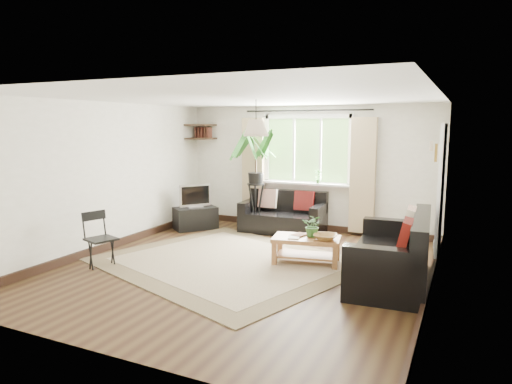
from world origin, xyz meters
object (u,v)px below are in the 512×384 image
at_px(tv_stand, 196,218).
at_px(coffee_table, 306,250).
at_px(palm_stand, 256,179).
at_px(folding_chair, 101,240).
at_px(sofa_right, 390,250).
at_px(sofa_back, 283,213).

bearing_deg(tv_stand, coffee_table, -76.18).
height_order(palm_stand, folding_chair, palm_stand).
height_order(sofa_right, coffee_table, sofa_right).
bearing_deg(sofa_back, coffee_table, -61.12).
height_order(sofa_back, coffee_table, sofa_back).
bearing_deg(sofa_right, folding_chair, -77.90).
relative_size(sofa_back, coffee_table, 1.61).
bearing_deg(sofa_back, tv_stand, -166.54).
distance_m(palm_stand, folding_chair, 3.30).
relative_size(sofa_back, folding_chair, 1.97).
distance_m(sofa_back, palm_stand, 0.83).
relative_size(sofa_right, palm_stand, 0.93).
bearing_deg(sofa_right, palm_stand, -128.68).
xyz_separation_m(tv_stand, palm_stand, (1.10, 0.45, 0.77)).
height_order(sofa_back, tv_stand, sofa_back).
distance_m(sofa_back, tv_stand, 1.73).
height_order(sofa_back, sofa_right, sofa_right).
bearing_deg(palm_stand, tv_stand, -157.69).
distance_m(sofa_right, tv_stand, 4.25).
xyz_separation_m(sofa_right, coffee_table, (-1.25, 0.32, -0.23)).
xyz_separation_m(sofa_back, tv_stand, (-1.65, -0.48, -0.15)).
height_order(sofa_right, folding_chair, sofa_right).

